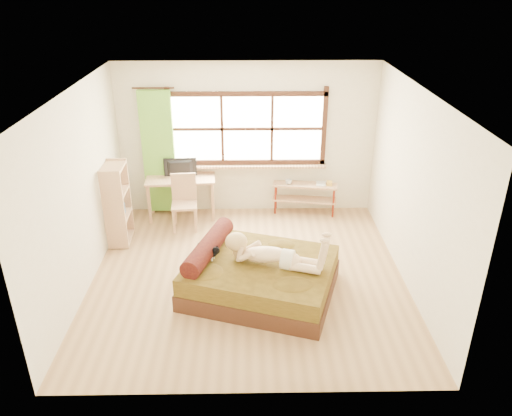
{
  "coord_description": "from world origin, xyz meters",
  "views": [
    {
      "loc": [
        0.01,
        -6.16,
        4.07
      ],
      "look_at": [
        0.12,
        0.2,
        1.0
      ],
      "focal_mm": 35.0,
      "sensor_mm": 36.0,
      "label": 1
    }
  ],
  "objects_px": {
    "woman": "(272,245)",
    "bookshelf": "(117,204)",
    "kitten": "(208,251)",
    "pipe_shelf": "(305,192)",
    "bed": "(257,275)",
    "desk": "(181,183)",
    "chair": "(184,198)"
  },
  "relations": [
    {
      "from": "pipe_shelf",
      "to": "bookshelf",
      "type": "bearing_deg",
      "value": -153.18
    },
    {
      "from": "kitten",
      "to": "bookshelf",
      "type": "relative_size",
      "value": 0.22
    },
    {
      "from": "bed",
      "to": "woman",
      "type": "xyz_separation_m",
      "value": [
        0.2,
        -0.06,
        0.51
      ]
    },
    {
      "from": "pipe_shelf",
      "to": "bookshelf",
      "type": "distance_m",
      "value": 3.29
    },
    {
      "from": "pipe_shelf",
      "to": "bookshelf",
      "type": "relative_size",
      "value": 0.88
    },
    {
      "from": "kitten",
      "to": "desk",
      "type": "relative_size",
      "value": 0.23
    },
    {
      "from": "bed",
      "to": "bookshelf",
      "type": "distance_m",
      "value": 2.69
    },
    {
      "from": "chair",
      "to": "pipe_shelf",
      "type": "height_order",
      "value": "chair"
    },
    {
      "from": "pipe_shelf",
      "to": "chair",
      "type": "bearing_deg",
      "value": -158.14
    },
    {
      "from": "bed",
      "to": "kitten",
      "type": "distance_m",
      "value": 0.76
    },
    {
      "from": "bed",
      "to": "desk",
      "type": "height_order",
      "value": "desk"
    },
    {
      "from": "bed",
      "to": "woman",
      "type": "height_order",
      "value": "woman"
    },
    {
      "from": "chair",
      "to": "bookshelf",
      "type": "xyz_separation_m",
      "value": [
        -1.0,
        -0.52,
        0.15
      ]
    },
    {
      "from": "woman",
      "to": "bookshelf",
      "type": "xyz_separation_m",
      "value": [
        -2.4,
        1.54,
        -0.1
      ]
    },
    {
      "from": "woman",
      "to": "pipe_shelf",
      "type": "bearing_deg",
      "value": 92.06
    },
    {
      "from": "bed",
      "to": "bookshelf",
      "type": "height_order",
      "value": "bookshelf"
    },
    {
      "from": "pipe_shelf",
      "to": "bookshelf",
      "type": "xyz_separation_m",
      "value": [
        -3.13,
        -1.0,
        0.26
      ]
    },
    {
      "from": "pipe_shelf",
      "to": "bookshelf",
      "type": "height_order",
      "value": "bookshelf"
    },
    {
      "from": "chair",
      "to": "bookshelf",
      "type": "bearing_deg",
      "value": -156.88
    },
    {
      "from": "kitten",
      "to": "bookshelf",
      "type": "height_order",
      "value": "bookshelf"
    },
    {
      "from": "pipe_shelf",
      "to": "bed",
      "type": "bearing_deg",
      "value": -101.3
    },
    {
      "from": "bed",
      "to": "chair",
      "type": "distance_m",
      "value": 2.34
    },
    {
      "from": "bookshelf",
      "to": "chair",
      "type": "bearing_deg",
      "value": 25.59
    },
    {
      "from": "bookshelf",
      "to": "pipe_shelf",
      "type": "bearing_deg",
      "value": 15.9
    },
    {
      "from": "bed",
      "to": "chair",
      "type": "relative_size",
      "value": 2.46
    },
    {
      "from": "desk",
      "to": "bookshelf",
      "type": "xyz_separation_m",
      "value": [
        -0.9,
        -0.88,
        0.02
      ]
    },
    {
      "from": "desk",
      "to": "bookshelf",
      "type": "height_order",
      "value": "bookshelf"
    },
    {
      "from": "kitten",
      "to": "pipe_shelf",
      "type": "distance_m",
      "value": 2.87
    },
    {
      "from": "bed",
      "to": "bookshelf",
      "type": "xyz_separation_m",
      "value": [
        -2.21,
        1.47,
        0.41
      ]
    },
    {
      "from": "desk",
      "to": "chair",
      "type": "xyz_separation_m",
      "value": [
        0.09,
        -0.36,
        -0.13
      ]
    },
    {
      "from": "bed",
      "to": "desk",
      "type": "xyz_separation_m",
      "value": [
        -1.3,
        2.35,
        0.39
      ]
    },
    {
      "from": "woman",
      "to": "desk",
      "type": "relative_size",
      "value": 1.09
    }
  ]
}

